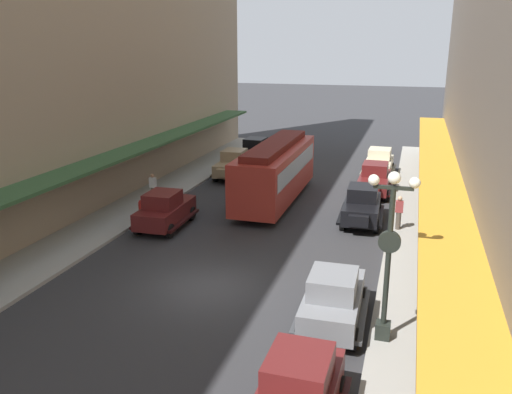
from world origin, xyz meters
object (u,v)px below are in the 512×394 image
Objects in this scene: pedestrian_1 at (153,188)px; parked_car_4 at (333,297)px; parked_car_5 at (256,149)px; pedestrian_0 at (399,212)px; parked_car_7 at (362,204)px; fire_hydrant at (141,208)px; parked_car_6 at (165,209)px; parked_car_2 at (379,162)px; parked_car_3 at (374,179)px; parked_car_0 at (233,164)px; lamp_post_with_clock at (389,250)px; streetcar at (276,169)px.

parked_car_4 is at bearing -41.01° from pedestrian_1.
parked_car_5 is 2.63× the size of pedestrian_0.
parked_car_5 is at bearing 130.19° from pedestrian_0.
parked_car_7 reaches higher than fire_hydrant.
parked_car_7 reaches higher than pedestrian_1.
parked_car_5 is at bearing 79.61° from pedestrian_1.
parked_car_5 and parked_car_6 have the same top height.
parked_car_2 is 0.99× the size of parked_car_7.
pedestrian_0 is (1.66, -6.47, 0.05)m from parked_car_3.
pedestrian_1 is (-2.21, -7.24, 0.05)m from parked_car_0.
parked_car_5 reaches higher than pedestrian_0.
parked_car_0 and parked_car_3 have the same top height.
parked_car_0 is 21.18m from lamp_post_with_clock.
parked_car_3 is 2.60× the size of pedestrian_1.
parked_car_7 is at bearing 1.46° from pedestrian_1.
parked_car_7 is at bearing 21.02° from parked_car_6.
parked_car_7 is at bearing 13.27° from fire_hydrant.
parked_car_2 is at bearing 90.16° from parked_car_4.
parked_car_5 is at bearing 168.37° from parked_car_2.
parked_car_5 is 25.67m from lamp_post_with_clock.
streetcar is (4.17, -4.74, 0.96)m from parked_car_0.
parked_car_3 is 2.60× the size of pedestrian_0.
pedestrian_1 is at bearing -106.99° from parked_car_0.
pedestrian_1 is (-2.32, 3.22, 0.05)m from parked_car_6.
parked_car_0 is 13.58m from pedestrian_0.
parked_car_7 is 5.25× the size of fire_hydrant.
parked_car_7 is (9.23, -6.95, 0.00)m from parked_car_0.
parked_car_0 is at bearing 171.46° from parked_car_3.
parked_car_7 is 11.45m from pedestrian_1.
parked_car_4 is 1.00× the size of parked_car_7.
parked_car_5 is 15.60m from parked_car_6.
streetcar is 7.63m from pedestrian_0.
parked_car_5 is 1.00× the size of parked_car_6.
parked_car_2 is 2.61× the size of pedestrian_0.
parked_car_0 is at bearing 118.46° from parked_car_4.
parked_car_7 is at bearing -52.82° from parked_car_5.
parked_car_3 is at bearing 32.40° from streetcar.
fire_hydrant is 0.50× the size of pedestrian_1.
parked_car_5 is at bearing 90.17° from parked_car_6.
parked_car_7 is at bearing -90.55° from parked_car_2.
parked_car_5 reaches higher than pedestrian_1.
pedestrian_1 is (-13.27, 0.64, 0.00)m from pedestrian_0.
streetcar is (-5.22, 12.59, 0.96)m from parked_car_4.
parked_car_0 is 1.01× the size of parked_car_4.
streetcar is at bearing 155.51° from pedestrian_0.
streetcar is (-5.17, -7.98, 0.96)m from parked_car_2.
streetcar is at bearing 117.32° from lamp_post_with_clock.
parked_car_6 is at bearing -89.83° from parked_car_5.
fire_hydrant is at bearing -166.73° from parked_car_7.
pedestrian_0 is (11.00, -13.03, 0.05)m from parked_car_5.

